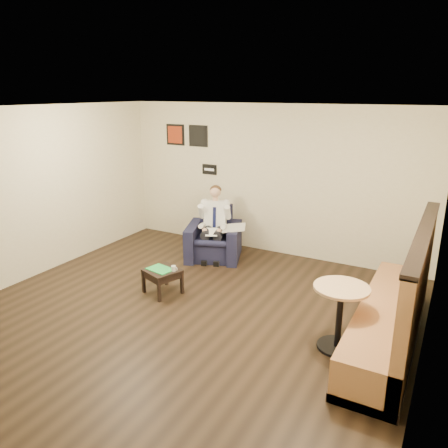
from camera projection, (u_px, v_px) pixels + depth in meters
The scene contains 18 objects.
ground at pixel (183, 316), 6.08m from camera, with size 6.00×6.00×0.00m, color black.
wall_back at pixel (270, 180), 8.19m from camera, with size 6.00×0.02×2.80m, color beige.
wall_left at pixel (25, 195), 7.04m from camera, with size 0.02×6.00×2.80m, color beige.
wall_right at pixel (433, 262), 4.30m from camera, with size 0.02×6.00×2.80m, color beige.
ceiling at pixel (176, 109), 5.26m from camera, with size 6.00×6.00×0.02m, color white.
seating_sign at pixel (209, 169), 8.74m from camera, with size 0.32×0.02×0.20m, color black.
art_print_left at pixel (175, 135), 8.92m from camera, with size 0.42×0.03×0.42m, color #972D12.
art_print_right at pixel (198, 136), 8.67m from camera, with size 0.42×0.03×0.42m, color black.
armchair at pixel (214, 234), 8.11m from camera, with size 0.96×0.96×0.93m, color black.
seated_man at pixel (213, 227), 7.94m from camera, with size 0.61×0.91×1.28m, color silver, non-canonical shape.
lap_papers at pixel (212, 232), 7.86m from camera, with size 0.21×0.30×0.01m, color white.
newspaper at pixel (234, 228), 7.91m from camera, with size 0.40×0.51×0.01m, color silver.
side_table at pixel (163, 281), 6.74m from camera, with size 0.47×0.47×0.39m, color black.
green_folder at pixel (160, 269), 6.68m from camera, with size 0.39×0.28×0.01m, color green.
coffee_mug at pixel (174, 268), 6.62m from camera, with size 0.07×0.07×0.08m, color white.
smartphone at pixel (171, 268), 6.74m from camera, with size 0.12×0.06×0.01m, color black.
banquette at pixel (392, 288), 5.25m from camera, with size 0.69×2.90×1.49m, color #9A653B.
cafe_table at pixel (339, 318), 5.22m from camera, with size 0.66×0.66×0.82m, color tan.
Camera 1 is at (3.10, -4.50, 3.02)m, focal length 35.00 mm.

